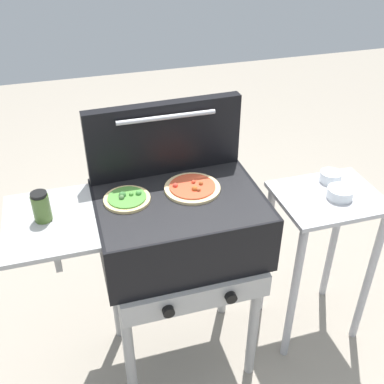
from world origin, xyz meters
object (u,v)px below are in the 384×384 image
Objects in this scene: pizza_veggie at (127,198)px; topping_bowl_near at (340,193)px; grill at (177,230)px; topping_bowl_far at (330,177)px; pizza_pepperoni at (192,188)px; prep_table at (321,237)px; sauce_jar at (41,207)px.

pizza_veggie is 0.89m from topping_bowl_near.
pizza_veggie is 1.63× the size of topping_bowl_near.
grill is 0.75m from topping_bowl_far.
topping_bowl_far is at bearing 4.95° from pizza_pepperoni.
topping_bowl_far is (0.91, 0.06, -0.10)m from pizza_veggie.
pizza_pepperoni is at bearing 175.74° from prep_table.
topping_bowl_far is at bearing 8.17° from grill.
grill reaches higher than topping_bowl_far.
pizza_pepperoni reaches higher than prep_table.
topping_bowl_near is at bearing -1.75° from sauce_jar.
prep_table is (0.60, -0.04, -0.35)m from pizza_pepperoni.
grill is 8.51× the size of sauce_jar.
grill is 0.52m from sauce_jar.
prep_table is (0.85, -0.04, -0.35)m from pizza_veggie.
grill is 8.84× the size of topping_bowl_near.
pizza_veggie is 0.31m from sauce_jar.
sauce_jar is at bearing 179.52° from prep_table.
prep_table is (0.67, 0.00, -0.20)m from grill.
prep_table is 0.28m from topping_bowl_far.
topping_bowl_far is at bearing 4.30° from sauce_jar.
grill reaches higher than topping_bowl_near.
prep_table is 0.25m from topping_bowl_near.
prep_table is at bearing -0.48° from sauce_jar.
pizza_pepperoni is at bearing 173.54° from topping_bowl_near.
pizza_pepperoni is 2.02× the size of topping_bowl_near.
sauce_jar reaches higher than pizza_pepperoni.
grill is at bearing -148.10° from pizza_pepperoni.
prep_table is 8.29× the size of topping_bowl_far.
pizza_veggie is (-0.26, -0.00, 0.00)m from pizza_pepperoni.
topping_bowl_near is at bearing -4.47° from pizza_veggie.
pizza_veggie reaches higher than prep_table.
sauce_jar reaches higher than topping_bowl_far.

